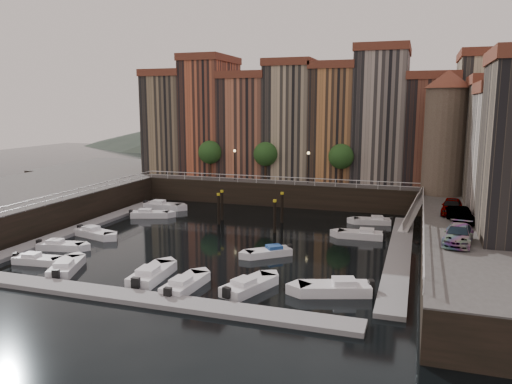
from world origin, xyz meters
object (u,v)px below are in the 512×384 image
(boat_left_0, at_px, (36,260))
(gangway, at_px, (413,210))
(boat_left_1, at_px, (60,246))
(boat_left_2, at_px, (94,233))
(car_a, at_px, (452,207))
(car_b, at_px, (460,216))
(car_c, at_px, (458,236))
(mooring_pilings, at_px, (249,210))
(corner_tower, at_px, (445,131))

(boat_left_0, bearing_deg, gangway, 31.51)
(boat_left_1, bearing_deg, boat_left_2, 75.77)
(boat_left_1, relative_size, car_a, 1.04)
(car_b, xyz_separation_m, car_c, (-0.58, -7.11, 0.02))
(mooring_pilings, xyz_separation_m, car_c, (20.45, -12.78, 2.03))
(corner_tower, xyz_separation_m, boat_left_2, (-33.06, -18.42, -9.82))
(corner_tower, distance_m, mooring_pilings, 23.50)
(corner_tower, distance_m, car_c, 22.51)
(boat_left_2, distance_m, car_c, 33.76)
(mooring_pilings, height_order, car_b, car_b)
(boat_left_0, xyz_separation_m, car_a, (32.87, 16.14, 3.41))
(gangway, relative_size, car_c, 1.77)
(boat_left_1, bearing_deg, boat_left_0, -88.00)
(corner_tower, height_order, car_b, corner_tower)
(corner_tower, relative_size, gangway, 1.66)
(mooring_pilings, relative_size, boat_left_0, 1.82)
(boat_left_2, bearing_deg, car_a, 27.62)
(gangway, relative_size, boat_left_0, 1.98)
(corner_tower, xyz_separation_m, car_a, (0.49, -11.05, -6.46))
(boat_left_0, height_order, boat_left_1, boat_left_1)
(mooring_pilings, bearing_deg, boat_left_2, -143.40)
(gangway, relative_size, boat_left_1, 1.86)
(gangway, height_order, boat_left_0, gangway)
(corner_tower, height_order, gangway, corner_tower)
(mooring_pilings, bearing_deg, gangway, 13.95)
(car_b, bearing_deg, gangway, 97.91)
(boat_left_2, bearing_deg, car_c, 9.91)
(gangway, xyz_separation_m, boat_left_0, (-29.48, -22.70, -1.60))
(gangway, relative_size, car_a, 1.93)
(gangway, xyz_separation_m, car_b, (3.87, -9.93, 1.74))
(boat_left_0, distance_m, boat_left_1, 4.13)
(corner_tower, xyz_separation_m, boat_left_1, (-33.32, -23.17, -9.86))
(corner_tower, height_order, boat_left_1, corner_tower)
(car_a, bearing_deg, boat_left_1, -154.40)
(mooring_pilings, bearing_deg, corner_tower, 23.59)
(car_c, bearing_deg, corner_tower, 99.25)
(car_a, bearing_deg, mooring_pilings, 179.52)
(boat_left_0, distance_m, car_c, 33.43)
(corner_tower, height_order, boat_left_2, corner_tower)
(boat_left_2, height_order, car_b, car_b)
(mooring_pilings, bearing_deg, car_b, -15.10)
(boat_left_1, relative_size, car_c, 0.95)
(boat_left_0, height_order, car_b, car_b)
(boat_left_1, distance_m, car_a, 36.08)
(car_c, bearing_deg, mooring_pilings, 156.20)
(mooring_pilings, height_order, car_a, car_a)
(gangway, distance_m, car_a, 7.60)
(boat_left_1, bearing_deg, mooring_pilings, 36.25)
(mooring_pilings, distance_m, boat_left_2, 16.25)
(car_a, distance_m, car_b, 3.41)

